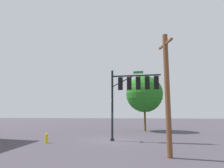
{
  "coord_description": "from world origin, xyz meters",
  "views": [
    {
      "loc": [
        1.68,
        -17.63,
        2.62
      ],
      "look_at": [
        -0.05,
        0.26,
        5.28
      ],
      "focal_mm": 30.16,
      "sensor_mm": 36.0,
      "label": 1
    }
  ],
  "objects_px": {
    "signal_pole_assembly": "(133,88)",
    "utility_pole": "(167,92)",
    "tree_near": "(144,94)",
    "fire_hydrant": "(47,138)"
  },
  "relations": [
    {
      "from": "signal_pole_assembly",
      "to": "utility_pole",
      "type": "height_order",
      "value": "utility_pole"
    },
    {
      "from": "utility_pole",
      "to": "tree_near",
      "type": "height_order",
      "value": "tree_near"
    },
    {
      "from": "fire_hydrant",
      "to": "tree_near",
      "type": "distance_m",
      "value": 15.02
    },
    {
      "from": "tree_near",
      "to": "signal_pole_assembly",
      "type": "bearing_deg",
      "value": -100.77
    },
    {
      "from": "signal_pole_assembly",
      "to": "tree_near",
      "type": "height_order",
      "value": "tree_near"
    },
    {
      "from": "signal_pole_assembly",
      "to": "fire_hydrant",
      "type": "bearing_deg",
      "value": -167.68
    },
    {
      "from": "signal_pole_assembly",
      "to": "tree_near",
      "type": "relative_size",
      "value": 0.85
    },
    {
      "from": "signal_pole_assembly",
      "to": "tree_near",
      "type": "distance_m",
      "value": 9.51
    },
    {
      "from": "signal_pole_assembly",
      "to": "fire_hydrant",
      "type": "relative_size",
      "value": 7.88
    },
    {
      "from": "fire_hydrant",
      "to": "tree_near",
      "type": "bearing_deg",
      "value": 50.16
    }
  ]
}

